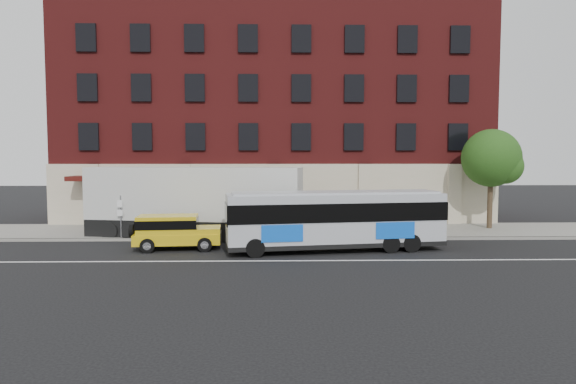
{
  "coord_description": "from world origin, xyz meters",
  "views": [
    {
      "loc": [
        0.12,
        -21.49,
        4.61
      ],
      "look_at": [
        0.73,
        5.5,
        2.72
      ],
      "focal_mm": 31.26,
      "sensor_mm": 36.0,
      "label": 1
    }
  ],
  "objects_px": {
    "sign_pole": "(121,214)",
    "street_tree": "(492,160)",
    "shipping_container": "(194,203)",
    "yellow_suv": "(174,230)",
    "city_bus": "(336,218)"
  },
  "relations": [
    {
      "from": "yellow_suv",
      "to": "shipping_container",
      "type": "relative_size",
      "value": 0.37
    },
    {
      "from": "sign_pole",
      "to": "city_bus",
      "type": "distance_m",
      "value": 11.97
    },
    {
      "from": "sign_pole",
      "to": "street_tree",
      "type": "bearing_deg",
      "value": 8.61
    },
    {
      "from": "shipping_container",
      "to": "yellow_suv",
      "type": "bearing_deg",
      "value": -98.24
    },
    {
      "from": "sign_pole",
      "to": "city_bus",
      "type": "height_order",
      "value": "city_bus"
    },
    {
      "from": "yellow_suv",
      "to": "sign_pole",
      "type": "bearing_deg",
      "value": 141.84
    },
    {
      "from": "sign_pole",
      "to": "yellow_suv",
      "type": "height_order",
      "value": "sign_pole"
    },
    {
      "from": "street_tree",
      "to": "city_bus",
      "type": "xyz_separation_m",
      "value": [
        -10.53,
        -6.62,
        -2.79
      ]
    },
    {
      "from": "city_bus",
      "to": "street_tree",
      "type": "bearing_deg",
      "value": 32.15
    },
    {
      "from": "street_tree",
      "to": "yellow_suv",
      "type": "relative_size",
      "value": 1.36
    },
    {
      "from": "sign_pole",
      "to": "street_tree",
      "type": "height_order",
      "value": "street_tree"
    },
    {
      "from": "sign_pole",
      "to": "city_bus",
      "type": "bearing_deg",
      "value": -15.91
    },
    {
      "from": "sign_pole",
      "to": "street_tree",
      "type": "xyz_separation_m",
      "value": [
        22.04,
        3.34,
        2.96
      ]
    },
    {
      "from": "street_tree",
      "to": "yellow_suv",
      "type": "bearing_deg",
      "value": -161.94
    },
    {
      "from": "sign_pole",
      "to": "shipping_container",
      "type": "distance_m",
      "value": 4.04
    }
  ]
}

